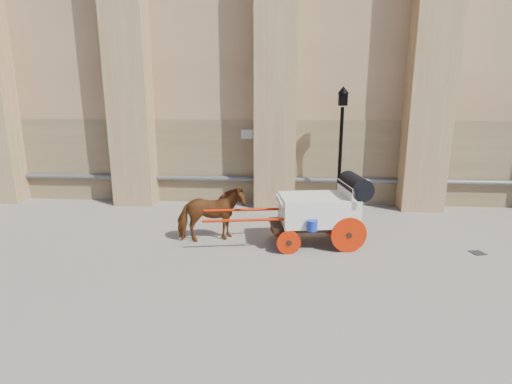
{
  "coord_description": "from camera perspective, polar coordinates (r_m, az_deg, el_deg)",
  "views": [
    {
      "loc": [
        -0.66,
        -10.1,
        3.84
      ],
      "look_at": [
        -1.39,
        -0.05,
        1.39
      ],
      "focal_mm": 28.0,
      "sensor_mm": 36.0,
      "label": 1
    }
  ],
  "objects": [
    {
      "name": "ground",
      "position": [
        10.82,
        7.44,
        -7.22
      ],
      "size": [
        90.0,
        90.0,
        0.0
      ],
      "primitive_type": "plane",
      "color": "slate",
      "rests_on": "ground"
    },
    {
      "name": "horse",
      "position": [
        10.71,
        -6.43,
        -3.22
      ],
      "size": [
        1.93,
        1.31,
        1.49
      ],
      "primitive_type": "imported",
      "rotation": [
        0.0,
        0.0,
        1.89
      ],
      "color": "#623414",
      "rests_on": "ground"
    },
    {
      "name": "carriage",
      "position": [
        10.51,
        9.58,
        -2.23
      ],
      "size": [
        4.34,
        1.79,
        1.85
      ],
      "rotation": [
        0.0,
        0.0,
        0.16
      ],
      "color": "black",
      "rests_on": "ground"
    },
    {
      "name": "street_lamp",
      "position": [
        13.43,
        11.99,
        6.38
      ],
      "size": [
        0.39,
        0.39,
        4.12
      ],
      "color": "black",
      "rests_on": "ground"
    },
    {
      "name": "drain_grate_near",
      "position": [
        10.78,
        12.99,
        -7.52
      ],
      "size": [
        0.36,
        0.36,
        0.01
      ],
      "primitive_type": "cube",
      "rotation": [
        0.0,
        0.0,
        -0.14
      ],
      "color": "black",
      "rests_on": "ground"
    },
    {
      "name": "drain_grate_far",
      "position": [
        11.5,
        29.09,
        -7.61
      ],
      "size": [
        0.39,
        0.39,
        0.01
      ],
      "primitive_type": "cube",
      "rotation": [
        0.0,
        0.0,
        0.25
      ],
      "color": "black",
      "rests_on": "ground"
    }
  ]
}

